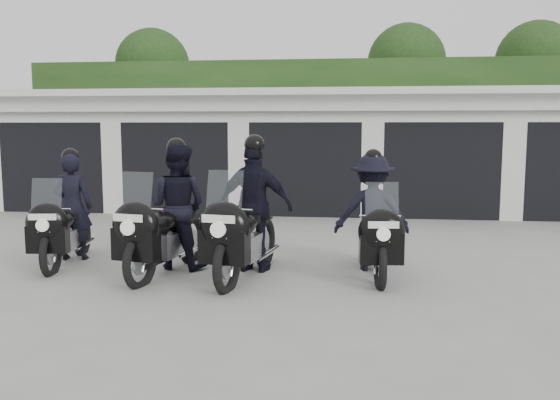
# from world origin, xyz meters

# --- Properties ---
(ground) EXTENTS (80.00, 80.00, 0.00)m
(ground) POSITION_xyz_m (0.00, 0.00, 0.00)
(ground) COLOR gray
(ground) RESTS_ON ground
(garage_block) EXTENTS (16.40, 6.80, 2.96)m
(garage_block) POSITION_xyz_m (-0.00, 8.06, 1.42)
(garage_block) COLOR silver
(garage_block) RESTS_ON ground
(background_vegetation) EXTENTS (20.00, 3.90, 5.80)m
(background_vegetation) POSITION_xyz_m (0.37, 12.92, 2.77)
(background_vegetation) COLOR #1A3513
(background_vegetation) RESTS_ON ground
(police_bike_a) EXTENTS (0.79, 2.09, 1.82)m
(police_bike_a) POSITION_xyz_m (-3.26, 0.28, 0.72)
(police_bike_a) COLOR black
(police_bike_a) RESTS_ON ground
(police_bike_b) EXTENTS (1.09, 2.28, 2.00)m
(police_bike_b) POSITION_xyz_m (-1.52, 0.01, 0.84)
(police_bike_b) COLOR black
(police_bike_b) RESTS_ON ground
(police_bike_c) EXTENTS (1.21, 2.34, 2.05)m
(police_bike_c) POSITION_xyz_m (-0.34, -0.05, 0.87)
(police_bike_c) COLOR black
(police_bike_c) RESTS_ON ground
(police_bike_d) EXTENTS (1.14, 2.11, 1.84)m
(police_bike_d) POSITION_xyz_m (1.40, 0.27, 0.78)
(police_bike_d) COLOR black
(police_bike_d) RESTS_ON ground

